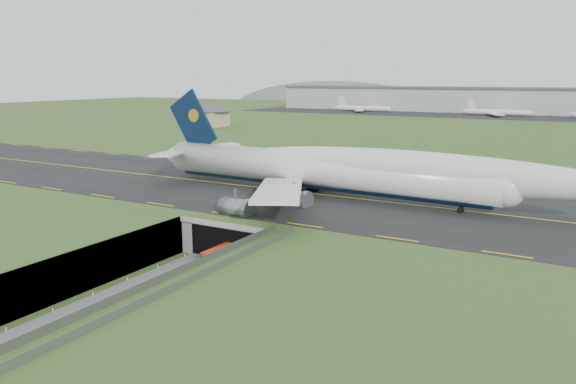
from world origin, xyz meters
The scene contains 10 objects.
ground centered at (0.00, 0.00, 0.00)m, with size 900.00×900.00×0.00m, color #3F5723.
airfield_deck centered at (0.00, 0.00, 3.00)m, with size 800.00×800.00×6.00m, color gray.
trench_road centered at (0.00, -7.50, 0.10)m, with size 12.00×75.00×0.20m, color slate.
taxiway centered at (0.00, 33.00, 6.09)m, with size 800.00×44.00×0.18m, color black.
tunnel_portal centered at (0.00, 16.71, 3.33)m, with size 17.00×22.30×6.00m.
guideway centered at (11.00, -19.11, 5.32)m, with size 3.00×53.00×7.05m.
jumbo_jet centered at (10.23, 31.72, 11.29)m, with size 91.60×59.42×19.67m.
shuttle_tram centered at (1.94, 5.16, 1.61)m, with size 2.84×7.17×2.92m.
service_building centered at (-103.63, 139.95, 12.16)m, with size 19.86×19.86×10.39m.
cargo_terminal centered at (-0.13, 299.41, 13.96)m, with size 320.00×67.00×15.60m.
Camera 1 is at (49.18, -58.39, 27.49)m, focal length 35.00 mm.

